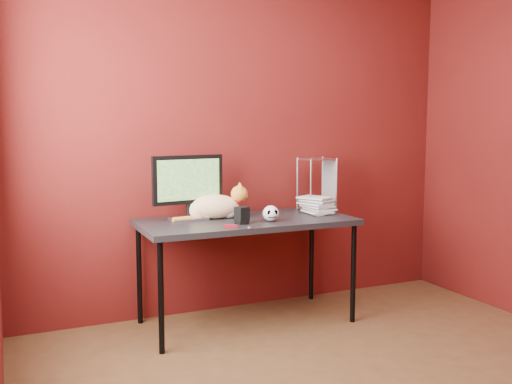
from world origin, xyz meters
name	(u,v)px	position (x,y,z in m)	size (l,w,h in m)	color
room	(387,117)	(0.00, 0.00, 1.45)	(3.52, 3.52, 2.61)	#4F331B
desk	(246,226)	(-0.15, 1.37, 0.70)	(1.50, 0.70, 0.75)	black
monitor	(188,184)	(-0.53, 1.50, 1.00)	(0.52, 0.20, 0.45)	#A8A8AD
cat	(214,206)	(-0.35, 1.49, 0.84)	(0.55, 0.27, 0.26)	orange
skull_mug	(271,213)	(-0.03, 1.22, 0.81)	(0.11, 0.12, 0.11)	white
speaker	(242,216)	(-0.25, 1.22, 0.80)	(0.10, 0.10, 0.11)	black
book_stack	(309,120)	(0.36, 1.40, 1.44)	(0.26, 0.28, 1.38)	beige
wire_rack	(317,184)	(0.52, 1.55, 0.95)	(0.25, 0.21, 0.41)	#A8A8AD
pocket_knife	(231,226)	(-0.37, 1.11, 0.76)	(0.09, 0.02, 0.02)	#A30C20
black_gadget	(243,223)	(-0.25, 1.19, 0.76)	(0.05, 0.03, 0.02)	black
washer	(250,227)	(-0.25, 1.08, 0.75)	(0.05, 0.05, 0.00)	#A8A8AD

